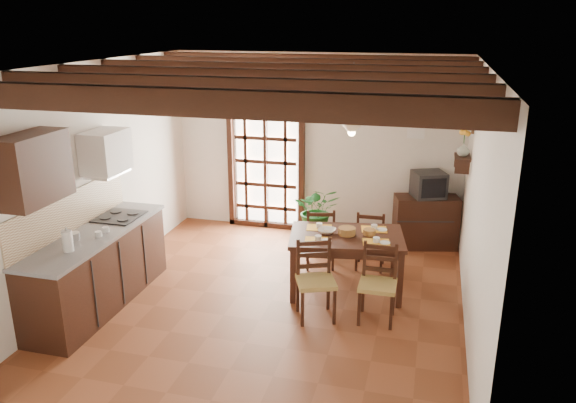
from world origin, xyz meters
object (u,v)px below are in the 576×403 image
(dining_table, at_px, (346,242))
(chair_near_left, at_px, (315,294))
(chair_near_right, at_px, (377,298))
(chair_far_right, at_px, (370,250))
(sideboard, at_px, (426,222))
(kitchen_counter, at_px, (98,268))
(crt_tv, at_px, (429,184))
(pendant_lamp, at_px, (352,126))
(chair_far_left, at_px, (320,248))
(potted_plant, at_px, (317,209))

(dining_table, relative_size, chair_near_left, 1.65)
(chair_near_left, distance_m, chair_near_right, 0.69)
(chair_far_right, height_order, sideboard, chair_far_right)
(dining_table, height_order, chair_far_right, chair_far_right)
(dining_table, xyz_separation_m, chair_far_right, (0.22, 0.75, -0.39))
(kitchen_counter, relative_size, chair_near_left, 2.47)
(crt_tv, bearing_deg, chair_near_right, -123.57)
(sideboard, xyz_separation_m, crt_tv, (0.00, -0.01, 0.58))
(crt_tv, distance_m, pendant_lamp, 2.17)
(chair_near_left, relative_size, chair_far_right, 1.08)
(chair_near_right, height_order, chair_far_right, chair_near_right)
(chair_far_left, relative_size, chair_far_right, 1.03)
(chair_far_right, relative_size, pendant_lamp, 1.00)
(sideboard, bearing_deg, chair_near_right, -114.88)
(chair_near_right, relative_size, crt_tv, 1.59)
(dining_table, distance_m, sideboard, 1.97)
(dining_table, relative_size, sideboard, 1.64)
(sideboard, relative_size, crt_tv, 1.65)
(chair_far_right, xyz_separation_m, sideboard, (0.70, 0.98, 0.13))
(chair_far_right, bearing_deg, kitchen_counter, 30.71)
(chair_near_left, bearing_deg, crt_tv, 42.80)
(dining_table, height_order, chair_far_left, chair_far_left)
(dining_table, relative_size, potted_plant, 0.78)
(potted_plant, distance_m, pendant_lamp, 2.10)
(dining_table, height_order, crt_tv, crt_tv)
(kitchen_counter, relative_size, dining_table, 1.49)
(chair_far_right, bearing_deg, sideboard, -126.75)
(pendant_lamp, bearing_deg, chair_near_right, -58.01)
(chair_near_left, xyz_separation_m, chair_far_left, (-0.23, 1.39, -0.01))
(potted_plant, bearing_deg, chair_far_left, -75.40)
(kitchen_counter, distance_m, pendant_lamp, 3.42)
(crt_tv, relative_size, potted_plant, 0.29)
(chair_near_right, xyz_separation_m, sideboard, (0.46, 2.36, 0.11))
(chair_far_right, distance_m, potted_plant, 1.13)
(potted_plant, height_order, pendant_lamp, pendant_lamp)
(dining_table, height_order, potted_plant, potted_plant)
(chair_near_right, bearing_deg, crt_tv, 78.75)
(kitchen_counter, relative_size, chair_far_left, 2.60)
(potted_plant, bearing_deg, dining_table, -64.94)
(crt_tv, height_order, pendant_lamp, pendant_lamp)
(kitchen_counter, xyz_separation_m, chair_far_left, (2.32, 1.73, -0.20))
(pendant_lamp, bearing_deg, chair_far_left, 130.38)
(chair_far_left, bearing_deg, potted_plant, -89.04)
(dining_table, relative_size, crt_tv, 2.69)
(kitchen_counter, xyz_separation_m, pendant_lamp, (2.77, 1.20, 1.60))
(kitchen_counter, height_order, chair_near_left, kitchen_counter)
(crt_tv, bearing_deg, pendant_lamp, -142.10)
(pendant_lamp, bearing_deg, potted_plant, 116.72)
(chair_near_left, relative_size, pendant_lamp, 1.08)
(chair_near_left, distance_m, sideboard, 2.73)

